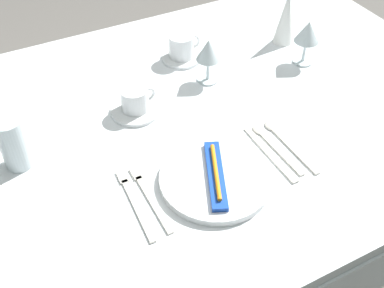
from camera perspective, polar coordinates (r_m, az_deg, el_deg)
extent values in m
plane|color=slate|center=(1.83, -1.74, -15.22)|extent=(6.00, 6.00, 0.00)
cube|color=white|center=(1.27, -2.42, 1.96)|extent=(1.80, 1.10, 0.04)
cube|color=white|center=(1.75, -10.21, 9.91)|extent=(1.80, 0.01, 0.18)
cylinder|color=brown|center=(2.15, 12.24, 8.08)|extent=(0.07, 0.07, 0.70)
cylinder|color=white|center=(1.10, 2.87, -4.23)|extent=(0.26, 0.26, 0.02)
cube|color=blue|center=(1.09, 2.89, -3.70)|extent=(0.12, 0.21, 0.01)
cylinder|color=orange|center=(1.08, 2.91, -3.31)|extent=(0.08, 0.16, 0.01)
cube|color=beige|center=(1.06, -4.65, -7.21)|extent=(0.01, 0.18, 0.00)
cube|color=beige|center=(1.13, -6.76, -3.59)|extent=(0.02, 0.04, 0.00)
cube|color=beige|center=(1.06, -6.55, -7.88)|extent=(0.02, 0.19, 0.00)
cube|color=beige|center=(1.13, -8.39, -3.97)|extent=(0.02, 0.04, 0.00)
cube|color=beige|center=(1.17, 9.90, -1.78)|extent=(0.02, 0.18, 0.00)
cube|color=beige|center=(1.23, 7.27, 1.13)|extent=(0.02, 0.06, 0.00)
cube|color=beige|center=(1.19, 10.67, -1.08)|extent=(0.02, 0.17, 0.00)
ellipsoid|color=beige|center=(1.24, 8.01, 1.68)|extent=(0.03, 0.04, 0.01)
cube|color=beige|center=(1.20, 12.25, -0.76)|extent=(0.02, 0.18, 0.00)
ellipsoid|color=beige|center=(1.26, 9.45, 2.13)|extent=(0.03, 0.04, 0.01)
cylinder|color=white|center=(1.50, -1.24, 10.42)|extent=(0.13, 0.13, 0.01)
cylinder|color=white|center=(1.48, -1.27, 11.74)|extent=(0.08, 0.08, 0.07)
torus|color=white|center=(1.49, 0.11, 12.23)|extent=(0.05, 0.01, 0.05)
cylinder|color=white|center=(1.30, -6.79, 4.12)|extent=(0.14, 0.14, 0.01)
cylinder|color=white|center=(1.28, -6.92, 5.41)|extent=(0.08, 0.08, 0.06)
torus|color=white|center=(1.29, -5.38, 6.01)|extent=(0.04, 0.01, 0.04)
cylinder|color=silver|center=(1.52, 13.17, 9.69)|extent=(0.06, 0.06, 0.01)
cylinder|color=silver|center=(1.50, 13.40, 10.87)|extent=(0.01, 0.01, 0.07)
cone|color=silver|center=(1.47, 13.83, 13.05)|extent=(0.08, 0.08, 0.06)
cylinder|color=silver|center=(1.41, 1.90, 7.80)|extent=(0.06, 0.06, 0.01)
cylinder|color=silver|center=(1.39, 1.94, 9.02)|extent=(0.01, 0.01, 0.07)
cone|color=silver|center=(1.35, 2.00, 11.29)|extent=(0.07, 0.07, 0.06)
cylinder|color=silver|center=(1.18, -20.72, 0.06)|extent=(0.07, 0.07, 0.14)
cone|color=white|center=(1.57, 11.29, 14.84)|extent=(0.07, 0.07, 0.18)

